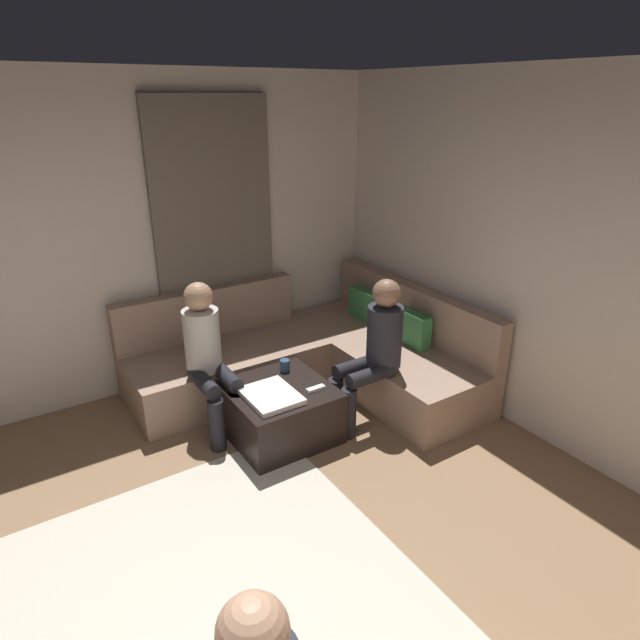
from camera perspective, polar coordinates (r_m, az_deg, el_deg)
The scene contains 11 objects.
wall_back at distance 4.01m, azimuth 29.77°, elevation 3.00°, with size 6.00×0.12×2.70m, color beige.
wall_left at distance 4.78m, azimuth -26.00°, elevation 6.51°, with size 0.12×6.00×2.70m, color beige.
curtain_panel at distance 5.02m, azimuth -10.87°, elevation 7.91°, with size 0.06×1.10×2.50m, color #726659.
area_rug at distance 3.18m, azimuth -10.44°, elevation -29.51°, with size 2.60×2.20×0.01m, color beige.
sectional_couch at distance 4.97m, azimuth -0.44°, elevation -3.77°, with size 2.10×2.55×0.87m.
ottoman at distance 4.29m, azimuth -4.27°, elevation -9.56°, with size 0.76×0.76×0.42m, color black.
folded_blanket at distance 4.05m, azimuth -5.17°, elevation -7.93°, with size 0.44×0.36×0.04m, color white.
coffee_mug at distance 4.41m, azimuth -3.72°, elevation -4.77°, with size 0.08×0.08×0.10m, color #334C72.
game_remote at distance 4.14m, azimuth -0.46°, elevation -7.22°, with size 0.05×0.15×0.02m, color white.
person_on_couch_back at distance 4.28m, azimuth 5.73°, elevation -2.90°, with size 0.30×0.60×1.20m.
person_on_couch_side at distance 4.25m, azimuth -11.69°, elevation -3.43°, with size 0.60×0.30×1.20m.
Camera 1 is at (1.67, -0.52, 2.50)m, focal length 30.48 mm.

